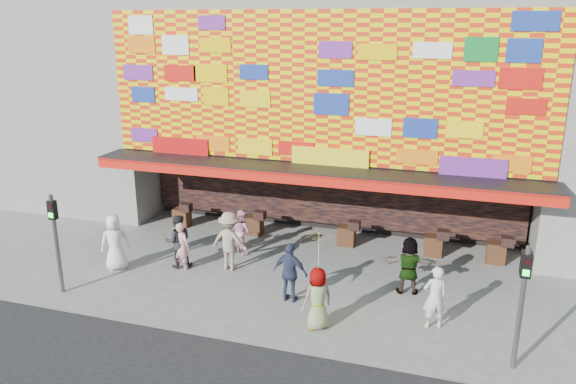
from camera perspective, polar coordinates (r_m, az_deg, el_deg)
name	(u,v)px	position (r m, az deg, el deg)	size (l,w,h in m)	color
ground	(279,299)	(16.37, -0.97, -10.82)	(90.00, 90.00, 0.00)	slate
shop_building	(344,85)	(22.51, 5.73, 10.76)	(15.20, 9.40, 10.00)	gray
neighbor_left	(62,59)	(28.04, -21.94, 12.43)	(11.00, 8.00, 12.00)	gray
signal_left	(55,233)	(17.33, -22.56, -3.85)	(0.22, 0.20, 3.00)	#59595B
signal_right	(523,294)	(13.60, 22.72, -9.57)	(0.22, 0.20, 3.00)	#59595B
ped_a	(115,242)	(18.70, -17.16, -4.90)	(0.89, 0.58, 1.83)	white
ped_b	(182,246)	(18.24, -10.76, -5.41)	(0.57, 0.38, 1.57)	pink
ped_c	(178,241)	(18.38, -11.09, -4.92)	(0.86, 0.67, 1.76)	black
ped_d	(230,241)	(17.94, -5.96, -4.98)	(1.24, 0.71, 1.92)	gray
ped_e	(290,273)	(15.91, 0.23, -8.19)	(1.02, 0.43, 1.74)	#2F3753
ped_f	(409,265)	(16.74, 12.17, -7.31)	(1.60, 0.51, 1.72)	gray
ped_g	(318,299)	(14.62, 3.02, -10.78)	(0.82, 0.53, 1.67)	gray
ped_h	(435,297)	(15.10, 14.69, -10.30)	(0.62, 0.41, 1.71)	silver
ped_i	(242,231)	(19.25, -4.68, -3.99)	(0.75, 0.58, 1.54)	pink
parasol	(318,250)	(14.04, 3.11, -5.89)	(1.17, 1.19, 1.92)	beige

